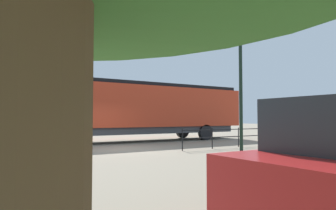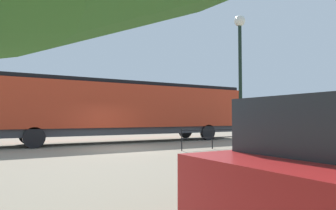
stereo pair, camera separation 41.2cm
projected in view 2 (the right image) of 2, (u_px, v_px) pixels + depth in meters
ground_plane at (120, 149)px, 15.11m from camera, size 120.00×120.00×0.00m
locomotive at (133, 108)px, 19.90m from camera, size 3.16×17.70×3.90m
lamp_post at (240, 56)px, 14.01m from camera, size 0.52×0.52×6.41m
platform_fence at (252, 134)px, 16.64m from camera, size 0.05×9.35×1.05m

